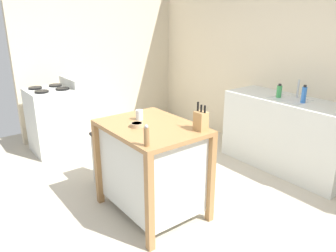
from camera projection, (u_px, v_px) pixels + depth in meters
The scene contains 14 objects.
ground_plane at pixel (164, 215), 3.26m from camera, with size 6.65×6.65×0.00m, color #BCB29E.
wall_back at pixel (305, 64), 4.11m from camera, with size 5.65×0.10×2.60m, color beige.
wall_left at pixel (102, 52), 5.42m from camera, with size 0.10×2.83×2.60m, color beige.
kitchen_island at pixel (152, 165), 3.17m from camera, with size 1.00×0.75×0.92m.
knife_block at pixel (201, 120), 2.88m from camera, with size 0.11×0.09×0.25m.
bowl_ceramic_small at pixel (137, 125), 2.98m from camera, with size 0.12×0.12×0.04m.
drinking_cup at pixel (139, 115), 3.18m from camera, with size 0.07×0.07×0.10m.
pepper_grinder at pixel (147, 136), 2.54m from camera, with size 0.04×0.04×0.18m.
trash_bin at pixel (109, 160), 3.74m from camera, with size 0.36×0.28×0.63m.
sink_counter at pixel (286, 134), 4.13m from camera, with size 1.60×0.60×0.91m.
sink_faucet at pixel (298, 89), 4.03m from camera, with size 0.02×0.02×0.22m.
bottle_dish_soap at pixel (279, 91), 4.04m from camera, with size 0.06×0.06×0.17m.
bottle_hand_soap at pixel (304, 95), 3.79m from camera, with size 0.06×0.06×0.21m.
stove at pixel (53, 120), 4.65m from camera, with size 0.60×0.60×1.03m.
Camera 1 is at (2.23, -1.67, 1.91)m, focal length 34.87 mm.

